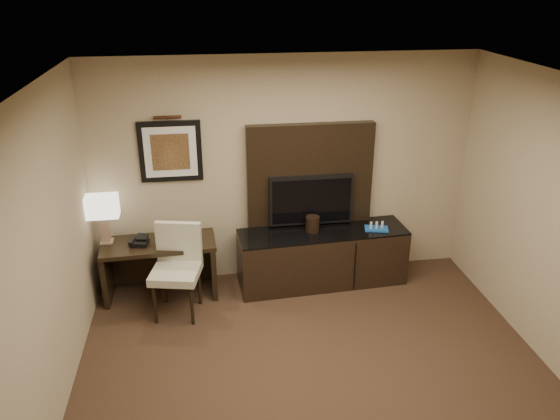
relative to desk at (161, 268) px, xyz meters
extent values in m
cube|color=#352318|center=(1.50, -2.15, -0.35)|extent=(4.50, 5.00, 0.01)
cube|color=silver|center=(1.50, -2.15, 2.36)|extent=(4.50, 5.00, 0.01)
cube|color=tan|center=(1.50, 0.35, 1.01)|extent=(4.50, 0.01, 2.70)
cube|color=tan|center=(-0.75, -2.15, 1.01)|extent=(0.01, 5.00, 2.70)
cube|color=black|center=(0.00, 0.00, 0.00)|extent=(1.30, 0.61, 0.68)
cube|color=black|center=(1.91, 0.00, 0.00)|extent=(2.03, 0.68, 0.69)
cube|color=black|center=(1.80, 0.29, 0.93)|extent=(1.50, 0.12, 1.30)
cube|color=black|center=(1.80, 0.19, 0.68)|extent=(1.00, 0.08, 0.60)
cube|color=black|center=(0.20, 0.33, 1.31)|extent=(0.70, 0.04, 0.70)
cylinder|color=#422615|center=(0.20, 0.29, 1.71)|extent=(0.04, 0.04, 0.30)
cube|color=#1B60B4|center=(0.15, -0.06, 0.35)|extent=(0.24, 0.31, 0.02)
imported|color=tan|center=(0.13, 0.00, 0.45)|extent=(0.17, 0.04, 0.22)
cylinder|color=black|center=(1.79, 0.03, 0.44)|extent=(0.20, 0.20, 0.18)
camera|label=1|loc=(0.57, -5.68, 3.15)|focal=35.00mm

